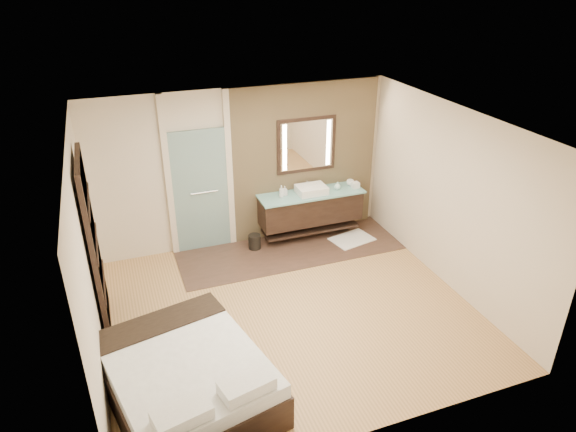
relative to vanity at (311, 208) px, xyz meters
name	(u,v)px	position (x,y,z in m)	size (l,w,h in m)	color
floor	(290,311)	(-1.10, -1.92, -0.58)	(5.00, 5.00, 0.00)	#A27644
tile_strip	(290,249)	(-0.50, -0.32, -0.57)	(3.80, 1.30, 0.01)	#3B2A20
stone_wall	(305,161)	(0.00, 0.29, 0.77)	(2.60, 0.08, 2.70)	tan
vanity	(311,208)	(0.00, 0.00, 0.00)	(1.85, 0.55, 0.88)	black
mirror_unit	(306,145)	(0.00, 0.24, 1.07)	(1.06, 0.04, 0.96)	black
frosted_door	(200,186)	(-1.85, 0.28, 0.56)	(1.10, 0.12, 2.70)	silver
shoji_partition	(94,246)	(-3.53, -1.32, 0.63)	(0.06, 1.20, 2.40)	black
bed	(187,379)	(-2.75, -3.08, -0.27)	(1.95, 2.25, 0.75)	black
bath_mat	(352,239)	(0.65, -0.38, -0.56)	(0.72, 0.50, 0.02)	white
waste_bin	(255,242)	(-1.06, -0.07, -0.45)	(0.21, 0.21, 0.26)	black
tissue_box	(355,185)	(0.82, -0.06, 0.33)	(0.12, 0.12, 0.10)	white
soap_bottle_a	(281,191)	(-0.54, 0.01, 0.39)	(0.08, 0.08, 0.21)	silver
soap_bottle_b	(285,191)	(-0.46, 0.06, 0.37)	(0.07, 0.08, 0.17)	#B2B2B2
soap_bottle_c	(337,186)	(0.49, -0.02, 0.35)	(0.11, 0.11, 0.14)	#BDEEE3
cup	(350,183)	(0.78, 0.06, 0.34)	(0.13, 0.13, 0.10)	white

